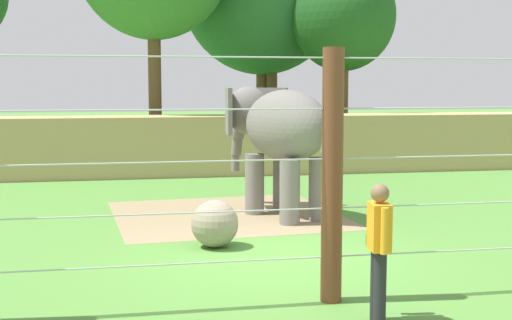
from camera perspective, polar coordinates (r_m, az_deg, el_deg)
ground_plane at (r=11.52m, az=1.92°, el=-8.02°), size 120.00×120.00×0.00m
dirt_patch at (r=15.26m, az=-2.44°, el=-4.46°), size 5.10×5.00×0.01m
embankment_wall at (r=22.06m, az=-4.39°, el=1.24°), size 36.00×1.80×1.83m
elephant at (r=15.00m, az=1.84°, el=2.40°), size 2.25×3.54×2.76m
enrichment_ball at (r=12.23m, az=-3.37°, el=-5.20°), size 0.83×0.83×0.83m
cable_fence at (r=9.03m, az=5.53°, el=-1.32°), size 10.35×0.28×3.29m
zookeeper at (r=8.45m, az=9.96°, el=-6.92°), size 0.26×0.59×1.67m
tree_far_left at (r=25.86m, az=7.10°, el=11.46°), size 3.76×3.76×7.22m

